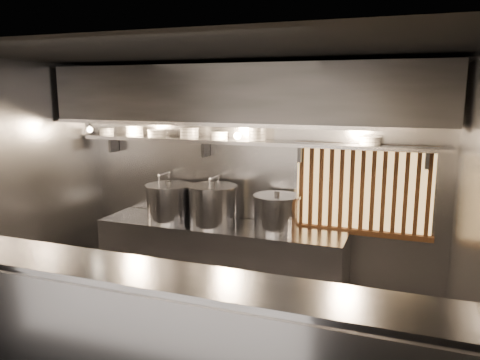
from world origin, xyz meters
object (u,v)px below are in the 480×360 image
Objects in this scene: stock_pot_right at (277,212)px; heat_lamp at (89,125)px; stock_pot_left at (169,202)px; pendant_bulb at (238,136)px; stock_pot_mid at (213,205)px.

heat_lamp is at bearing -172.06° from stock_pot_right.
stock_pot_right is (1.37, 0.04, -0.02)m from stock_pot_left.
stock_pot_right is (2.29, 0.32, -0.96)m from heat_lamp.
heat_lamp reaches higher than stock_pot_left.
pendant_bulb reaches higher than stock_pot_right.
heat_lamp is 1.87× the size of pendant_bulb.
stock_pot_mid is (0.60, -0.01, 0.02)m from stock_pot_left.
pendant_bulb is 1.22m from stock_pot_left.
stock_pot_mid is 1.10× the size of stock_pot_right.
stock_pot_mid reaches higher than stock_pot_left.
stock_pot_left is 0.83× the size of stock_pot_mid.
pendant_bulb is 0.29× the size of stock_pot_left.
heat_lamp reaches higher than pendant_bulb.
heat_lamp is 1.80m from stock_pot_mid.
pendant_bulb is 0.99m from stock_pot_right.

